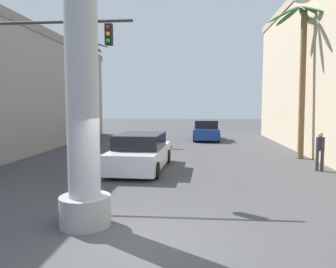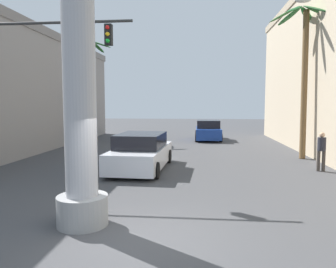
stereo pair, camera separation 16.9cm
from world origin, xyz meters
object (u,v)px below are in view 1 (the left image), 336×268
at_px(car_lead, 141,152).
at_px(pedestrian_mid_right, 320,148).
at_px(car_far, 206,131).
at_px(traffic_light_mast, 27,68).
at_px(palm_tree_far_left, 89,77).
at_px(pedestrian_far_left, 92,131).
at_px(palm_tree_mid_right, 301,58).

bearing_deg(car_lead, pedestrian_mid_right, 2.48).
bearing_deg(car_far, car_lead, -104.65).
xyz_separation_m(traffic_light_mast, palm_tree_far_left, (-2.20, 13.35, 0.75)).
bearing_deg(car_far, traffic_light_mast, -114.43).
xyz_separation_m(car_lead, pedestrian_far_left, (-4.42, 7.09, 0.32)).
relative_size(traffic_light_mast, palm_tree_mid_right, 0.73).
relative_size(traffic_light_mast, pedestrian_far_left, 3.18).
relative_size(car_far, palm_tree_mid_right, 0.55).
xyz_separation_m(car_far, pedestrian_mid_right, (4.45, -11.69, 0.23)).
bearing_deg(pedestrian_mid_right, palm_tree_far_left, 142.21).
distance_m(traffic_light_mast, pedestrian_mid_right, 11.95).
height_order(traffic_light_mast, palm_tree_mid_right, palm_tree_mid_right).
bearing_deg(palm_tree_far_left, car_far, 8.65).
distance_m(car_far, palm_tree_far_left, 9.87).
height_order(traffic_light_mast, palm_tree_far_left, palm_tree_far_left).
bearing_deg(pedestrian_mid_right, pedestrian_far_left, 150.61).
height_order(pedestrian_mid_right, pedestrian_far_left, pedestrian_far_left).
bearing_deg(palm_tree_far_left, traffic_light_mast, -80.64).
xyz_separation_m(palm_tree_far_left, pedestrian_mid_right, (13.33, -10.34, -3.87)).
bearing_deg(pedestrian_far_left, palm_tree_far_left, 110.28).
relative_size(palm_tree_far_left, pedestrian_far_left, 4.24).
distance_m(pedestrian_mid_right, pedestrian_far_left, 13.79).
distance_m(traffic_light_mast, car_lead, 5.56).
relative_size(traffic_light_mast, palm_tree_far_left, 0.75).
xyz_separation_m(car_lead, pedestrian_mid_right, (7.60, 0.33, 0.23)).
xyz_separation_m(pedestrian_mid_right, pedestrian_far_left, (-12.01, 6.77, 0.09)).
bearing_deg(palm_tree_mid_right, pedestrian_far_left, 164.88).
bearing_deg(palm_tree_mid_right, palm_tree_far_left, 153.04).
relative_size(palm_tree_mid_right, pedestrian_mid_right, 4.74).
bearing_deg(traffic_light_mast, car_far, 65.57).
bearing_deg(car_far, pedestrian_far_left, -146.92).
relative_size(car_far, pedestrian_mid_right, 2.62).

